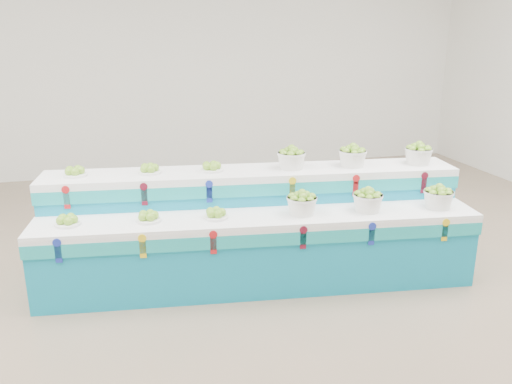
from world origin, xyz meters
TOP-DOWN VIEW (x-y plane):
  - ground at (0.00, 0.00)m, footprint 10.00×10.00m
  - back_wall at (0.00, 5.00)m, footprint 10.00×0.00m
  - display_stand at (0.19, 0.77)m, footprint 4.15×1.54m
  - plate_lower_left at (-1.50, 0.73)m, footprint 0.25×0.25m
  - plate_lower_mid at (-0.82, 0.64)m, footprint 0.25×0.25m
  - plate_lower_right at (-0.23, 0.57)m, footprint 0.25×0.25m
  - basket_lower_left at (0.54, 0.47)m, footprint 0.31×0.31m
  - basket_lower_mid at (1.16, 0.39)m, footprint 0.31×0.31m
  - basket_lower_right at (1.85, 0.31)m, footprint 0.31×0.31m
  - plate_upper_left at (-1.44, 1.23)m, footprint 0.25×0.25m
  - plate_upper_mid at (-0.76, 1.14)m, footprint 0.25×0.25m
  - plate_upper_right at (-0.17, 1.07)m, footprint 0.25×0.25m
  - basket_upper_left at (0.61, 0.97)m, footprint 0.31×0.31m
  - basket_upper_mid at (1.22, 0.89)m, footprint 0.31×0.31m
  - basket_upper_right at (1.91, 0.81)m, footprint 0.31×0.31m

SIDE VIEW (x-z plane):
  - ground at x=0.00m, z-range 0.00..0.00m
  - display_stand at x=0.19m, z-range 0.00..1.02m
  - plate_lower_left at x=-1.50m, z-range 0.72..0.82m
  - plate_lower_mid at x=-0.82m, z-range 0.72..0.82m
  - plate_lower_right at x=-0.23m, z-range 0.72..0.82m
  - basket_lower_left at x=0.54m, z-range 0.72..0.93m
  - basket_lower_mid at x=1.16m, z-range 0.72..0.93m
  - basket_lower_right at x=1.85m, z-range 0.72..0.93m
  - plate_upper_left at x=-1.44m, z-range 1.02..1.12m
  - plate_upper_mid at x=-0.76m, z-range 1.02..1.12m
  - plate_upper_right at x=-0.17m, z-range 1.02..1.12m
  - basket_upper_left at x=0.61m, z-range 1.02..1.23m
  - basket_upper_mid at x=1.22m, z-range 1.02..1.23m
  - basket_upper_right at x=1.91m, z-range 1.02..1.23m
  - back_wall at x=0.00m, z-range -3.00..7.00m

